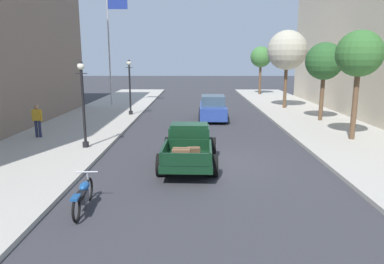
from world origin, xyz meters
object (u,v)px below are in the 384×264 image
(pedestrian_sidewalk_left, at_px, (37,119))
(hotrod_truck_dark_green, at_px, (189,145))
(flagpole, at_px, (111,37))
(motorcycle_parked, at_px, (83,195))
(car_background_blue, at_px, (213,108))
(street_tree_nearest, at_px, (359,55))
(street_tree_farthest, at_px, (261,57))
(street_lamp_far, at_px, (130,83))
(street_tree_second, at_px, (324,62))
(street_tree_third, at_px, (287,50))
(street_lamp_near, at_px, (83,98))

(pedestrian_sidewalk_left, bearing_deg, hotrod_truck_dark_green, -27.37)
(pedestrian_sidewalk_left, xyz_separation_m, flagpole, (0.98, 12.86, 4.68))
(motorcycle_parked, bearing_deg, pedestrian_sidewalk_left, 120.02)
(car_background_blue, bearing_deg, pedestrian_sidewalk_left, -145.91)
(street_tree_nearest, distance_m, street_tree_farthest, 22.47)
(hotrod_truck_dark_green, xyz_separation_m, street_tree_nearest, (8.01, 3.73, 3.50))
(street_lamp_far, xyz_separation_m, street_tree_second, (12.69, -2.29, 1.48))
(pedestrian_sidewalk_left, distance_m, street_tree_third, 19.09)
(hotrod_truck_dark_green, height_order, street_lamp_far, street_lamp_far)
(car_background_blue, xyz_separation_m, street_tree_nearest, (6.61, -6.46, 3.49))
(street_lamp_near, relative_size, flagpole, 0.42)
(car_background_blue, xyz_separation_m, street_tree_second, (6.91, -0.97, 3.10))
(car_background_blue, distance_m, pedestrian_sidewalk_left, 11.04)
(pedestrian_sidewalk_left, relative_size, street_tree_farthest, 0.32)
(street_lamp_far, bearing_deg, street_tree_nearest, -32.15)
(street_tree_nearest, distance_m, street_tree_third, 11.36)
(hotrod_truck_dark_green, bearing_deg, street_tree_second, 47.97)
(street_tree_second, bearing_deg, pedestrian_sidewalk_left, -161.99)
(street_lamp_far, height_order, street_tree_nearest, street_tree_nearest)
(street_lamp_far, bearing_deg, street_lamp_near, -91.97)
(street_lamp_near, distance_m, street_lamp_far, 9.57)
(car_background_blue, xyz_separation_m, street_tree_third, (6.00, 4.88, 3.91))
(street_tree_third, bearing_deg, street_tree_farthest, 90.30)
(street_tree_nearest, bearing_deg, pedestrian_sidewalk_left, 179.00)
(motorcycle_parked, distance_m, street_tree_second, 18.00)
(pedestrian_sidewalk_left, distance_m, street_lamp_far, 8.33)
(street_tree_second, xyz_separation_m, street_tree_third, (-0.91, 5.85, 0.81))
(pedestrian_sidewalk_left, relative_size, street_tree_third, 0.27)
(street_tree_nearest, bearing_deg, street_tree_third, 93.04)
(street_tree_farthest, bearing_deg, motorcycle_parked, -108.32)
(street_lamp_near, distance_m, street_tree_farthest, 27.13)
(street_lamp_near, relative_size, street_tree_nearest, 0.73)
(street_tree_second, bearing_deg, street_tree_farthest, 93.25)
(motorcycle_parked, relative_size, street_tree_third, 0.35)
(street_tree_third, bearing_deg, street_tree_second, -81.18)
(pedestrian_sidewalk_left, height_order, flagpole, flagpole)
(car_background_blue, bearing_deg, street_tree_second, -7.95)
(street_lamp_near, distance_m, street_tree_third, 18.00)
(motorcycle_parked, bearing_deg, street_tree_third, 62.43)
(street_lamp_far, xyz_separation_m, flagpole, (-2.38, 5.35, 3.39))
(hotrod_truck_dark_green, bearing_deg, street_lamp_near, 157.44)
(motorcycle_parked, xyz_separation_m, street_tree_nearest, (10.82, 8.24, 3.81))
(motorcycle_parked, xyz_separation_m, street_tree_third, (10.22, 19.58, 4.23))
(car_background_blue, height_order, pedestrian_sidewalk_left, pedestrian_sidewalk_left)
(street_lamp_far, relative_size, street_tree_farthest, 0.74)
(street_tree_nearest, distance_m, street_tree_second, 5.51)
(flagpole, distance_m, street_tree_second, 17.01)
(flagpole, bearing_deg, street_tree_farthest, 33.46)
(hotrod_truck_dark_green, relative_size, street_tree_farthest, 0.96)
(car_background_blue, distance_m, street_tree_third, 8.67)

